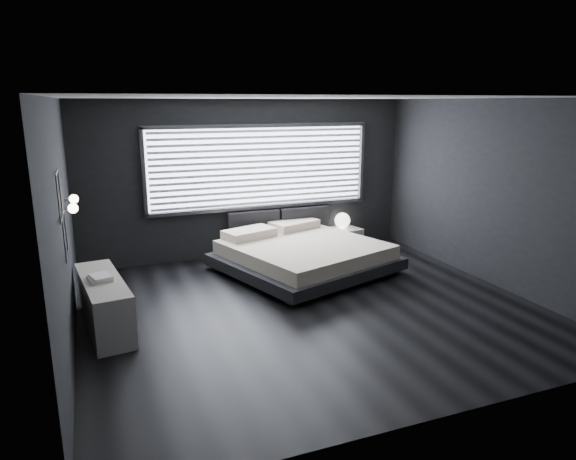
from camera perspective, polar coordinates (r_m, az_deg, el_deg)
name	(u,v)px	position (r m, az deg, el deg)	size (l,w,h in m)	color
room	(312,208)	(6.73, 2.63, 2.48)	(6.04, 6.00, 2.80)	black
window	(261,167)	(9.25, -3.02, 6.99)	(4.14, 0.09, 1.52)	white
headboard	(279,223)	(9.49, -0.95, 0.81)	(1.96, 0.16, 0.52)	black
sconce_near	(73,208)	(6.19, -22.80, 2.24)	(0.18, 0.11, 0.11)	silver
sconce_far	(74,199)	(6.78, -22.72, 3.20)	(0.18, 0.11, 0.11)	silver
wall_art_upper	(59,196)	(5.56, -24.09, 3.50)	(0.01, 0.48, 0.48)	#47474C
wall_art_lower	(65,236)	(5.90, -23.54, -0.58)	(0.01, 0.48, 0.48)	#47474C
bed	(303,254)	(8.53, 1.66, -2.66)	(3.06, 2.99, 0.64)	black
nightstand	(341,238)	(9.94, 5.95, -0.90)	(0.66, 0.55, 0.39)	beige
orb_lamp	(342,220)	(9.90, 6.06, 1.07)	(0.30, 0.30, 0.30)	white
dresser	(104,303)	(6.82, -19.74, -7.68)	(0.65, 1.66, 0.64)	beige
book_stack	(100,278)	(6.65, -20.16, -5.00)	(0.31, 0.38, 0.07)	silver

